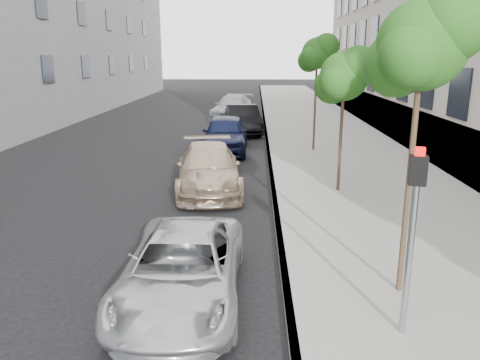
{
  "coord_description": "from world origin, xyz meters",
  "views": [
    {
      "loc": [
        0.57,
        -6.26,
        4.26
      ],
      "look_at": [
        0.24,
        4.02,
        1.5
      ],
      "focal_mm": 35.0,
      "sensor_mm": 36.0,
      "label": 1
    }
  ],
  "objects_px": {
    "signal_pole": "(413,220)",
    "sedan_black": "(243,119)",
    "tree_mid": "(345,76)",
    "sedan_rear": "(233,108)",
    "tree_far": "(318,53)",
    "minivan": "(182,269)",
    "sedan_blue": "(225,134)",
    "tree_near": "(424,45)",
    "suv": "(208,168)"
  },
  "relations": [
    {
      "from": "tree_mid",
      "to": "sedan_rear",
      "type": "height_order",
      "value": "tree_mid"
    },
    {
      "from": "signal_pole",
      "to": "suv",
      "type": "height_order",
      "value": "signal_pole"
    },
    {
      "from": "sedan_black",
      "to": "suv",
      "type": "bearing_deg",
      "value": -103.49
    },
    {
      "from": "tree_far",
      "to": "minivan",
      "type": "height_order",
      "value": "tree_far"
    },
    {
      "from": "minivan",
      "to": "sedan_rear",
      "type": "bearing_deg",
      "value": 90.57
    },
    {
      "from": "sedan_black",
      "to": "signal_pole",
      "type": "bearing_deg",
      "value": -90.91
    },
    {
      "from": "sedan_blue",
      "to": "sedan_black",
      "type": "height_order",
      "value": "sedan_blue"
    },
    {
      "from": "sedan_blue",
      "to": "tree_mid",
      "type": "bearing_deg",
      "value": -58.99
    },
    {
      "from": "tree_mid",
      "to": "signal_pole",
      "type": "bearing_deg",
      "value": -92.71
    },
    {
      "from": "tree_far",
      "to": "minivan",
      "type": "distance_m",
      "value": 14.32
    },
    {
      "from": "tree_mid",
      "to": "suv",
      "type": "distance_m",
      "value": 5.1
    },
    {
      "from": "tree_mid",
      "to": "sedan_rear",
      "type": "distance_m",
      "value": 18.31
    },
    {
      "from": "tree_near",
      "to": "sedan_black",
      "type": "relative_size",
      "value": 1.1
    },
    {
      "from": "minivan",
      "to": "sedan_rear",
      "type": "relative_size",
      "value": 0.81
    },
    {
      "from": "suv",
      "to": "sedan_blue",
      "type": "xyz_separation_m",
      "value": [
        0.16,
        6.24,
        0.1
      ]
    },
    {
      "from": "tree_near",
      "to": "minivan",
      "type": "height_order",
      "value": "tree_near"
    },
    {
      "from": "tree_near",
      "to": "tree_far",
      "type": "height_order",
      "value": "tree_near"
    },
    {
      "from": "tree_mid",
      "to": "sedan_blue",
      "type": "height_order",
      "value": "tree_mid"
    },
    {
      "from": "sedan_black",
      "to": "minivan",
      "type": "bearing_deg",
      "value": -101.23
    },
    {
      "from": "tree_near",
      "to": "sedan_rear",
      "type": "bearing_deg",
      "value": 99.84
    },
    {
      "from": "tree_far",
      "to": "sedan_rear",
      "type": "bearing_deg",
      "value": 110.65
    },
    {
      "from": "minivan",
      "to": "sedan_black",
      "type": "xyz_separation_m",
      "value": [
        0.59,
        18.7,
        0.15
      ]
    },
    {
      "from": "sedan_blue",
      "to": "sedan_rear",
      "type": "xyz_separation_m",
      "value": [
        -0.19,
        10.98,
        -0.02
      ]
    },
    {
      "from": "sedan_blue",
      "to": "sedan_rear",
      "type": "distance_m",
      "value": 10.98
    },
    {
      "from": "signal_pole",
      "to": "suv",
      "type": "bearing_deg",
      "value": 127.17
    },
    {
      "from": "minivan",
      "to": "sedan_rear",
      "type": "distance_m",
      "value": 24.37
    },
    {
      "from": "signal_pole",
      "to": "tree_far",
      "type": "bearing_deg",
      "value": 100.98
    },
    {
      "from": "tree_far",
      "to": "sedan_rear",
      "type": "distance_m",
      "value": 12.37
    },
    {
      "from": "tree_far",
      "to": "sedan_black",
      "type": "bearing_deg",
      "value": 121.48
    },
    {
      "from": "signal_pole",
      "to": "sedan_blue",
      "type": "distance_m",
      "value": 14.94
    },
    {
      "from": "sedan_blue",
      "to": "sedan_black",
      "type": "bearing_deg",
      "value": 82.78
    },
    {
      "from": "signal_pole",
      "to": "sedan_rear",
      "type": "height_order",
      "value": "signal_pole"
    },
    {
      "from": "tree_near",
      "to": "sedan_blue",
      "type": "xyz_separation_m",
      "value": [
        -3.99,
        13.11,
        -3.59
      ]
    },
    {
      "from": "minivan",
      "to": "sedan_blue",
      "type": "xyz_separation_m",
      "value": [
        -0.07,
        13.38,
        0.2
      ]
    },
    {
      "from": "signal_pole",
      "to": "suv",
      "type": "xyz_separation_m",
      "value": [
        -3.78,
        8.22,
        -1.24
      ]
    },
    {
      "from": "tree_near",
      "to": "sedan_black",
      "type": "height_order",
      "value": "tree_near"
    },
    {
      "from": "tree_mid",
      "to": "sedan_rear",
      "type": "relative_size",
      "value": 0.8
    },
    {
      "from": "signal_pole",
      "to": "sedan_blue",
      "type": "relative_size",
      "value": 0.6
    },
    {
      "from": "minivan",
      "to": "sedan_blue",
      "type": "height_order",
      "value": "sedan_blue"
    },
    {
      "from": "signal_pole",
      "to": "sedan_black",
      "type": "bearing_deg",
      "value": 110.97
    },
    {
      "from": "tree_mid",
      "to": "sedan_rear",
      "type": "bearing_deg",
      "value": 103.37
    },
    {
      "from": "sedan_black",
      "to": "sedan_rear",
      "type": "bearing_deg",
      "value": 89.17
    },
    {
      "from": "minivan",
      "to": "sedan_black",
      "type": "height_order",
      "value": "sedan_black"
    },
    {
      "from": "minivan",
      "to": "sedan_black",
      "type": "relative_size",
      "value": 0.95
    },
    {
      "from": "signal_pole",
      "to": "sedan_rear",
      "type": "relative_size",
      "value": 0.53
    },
    {
      "from": "tree_far",
      "to": "sedan_black",
      "type": "relative_size",
      "value": 1.07
    },
    {
      "from": "signal_pole",
      "to": "sedan_blue",
      "type": "height_order",
      "value": "signal_pole"
    },
    {
      "from": "signal_pole",
      "to": "sedan_black",
      "type": "distance_m",
      "value": 20.03
    },
    {
      "from": "tree_near",
      "to": "tree_mid",
      "type": "bearing_deg",
      "value": 90.0
    },
    {
      "from": "tree_near",
      "to": "sedan_blue",
      "type": "bearing_deg",
      "value": 106.93
    }
  ]
}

